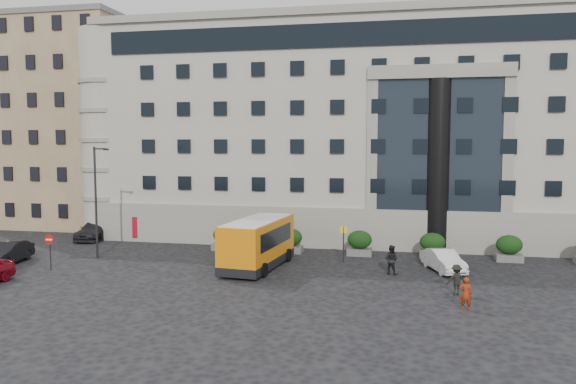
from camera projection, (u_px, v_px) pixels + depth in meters
name	position (u px, v px, depth m)	size (l,w,h in m)	color
ground	(247.00, 276.00, 34.99)	(120.00, 120.00, 0.00)	black
civic_building	(368.00, 135.00, 54.47)	(44.00, 24.00, 18.00)	#9D988B
entrance_column	(438.00, 166.00, 42.07)	(1.80, 1.80, 13.00)	black
apartment_near	(77.00, 126.00, 58.45)	(14.00, 14.00, 20.00)	#8A6B50
apartment_far	(132.00, 123.00, 76.53)	(13.00, 13.00, 22.00)	#84674D
hedge_a	(224.00, 238.00, 43.32)	(1.80, 1.26, 1.84)	#565754
hedge_b	(290.00, 240.00, 42.28)	(1.80, 1.26, 1.84)	#565754
hedge_c	(360.00, 243.00, 41.24)	(1.80, 1.26, 1.84)	#565754
hedge_d	(432.00, 245.00, 40.20)	(1.80, 1.26, 1.84)	#565754
hedge_e	(509.00, 248.00, 39.15)	(1.80, 1.26, 1.84)	#565754
street_lamp	(96.00, 198.00, 39.93)	(1.16, 0.18, 8.00)	#262628
bus_stop_sign	(344.00, 238.00, 38.62)	(0.50, 0.08, 2.52)	#262628
no_entry_sign	(50.00, 245.00, 36.44)	(0.64, 0.16, 2.32)	#262628
minibus	(258.00, 241.00, 37.10)	(3.50, 7.93, 3.21)	orange
red_truck	(155.00, 219.00, 49.73)	(3.36, 5.80, 2.94)	maroon
parked_car_b	(7.00, 253.00, 38.29)	(1.61, 4.62, 1.52)	black
parked_car_c	(96.00, 230.00, 48.27)	(2.16, 5.32, 1.55)	black
parked_car_d	(163.00, 222.00, 53.00)	(2.55, 5.53, 1.54)	black
white_taxi	(444.00, 261.00, 36.11)	(1.48, 4.24, 1.40)	silver
pedestrian_a	(466.00, 294.00, 27.72)	(0.60, 0.39, 1.65)	maroon
pedestrian_b	(391.00, 260.00, 35.26)	(0.90, 0.70, 1.86)	black
pedestrian_c	(456.00, 280.00, 30.45)	(1.09, 0.63, 1.69)	black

